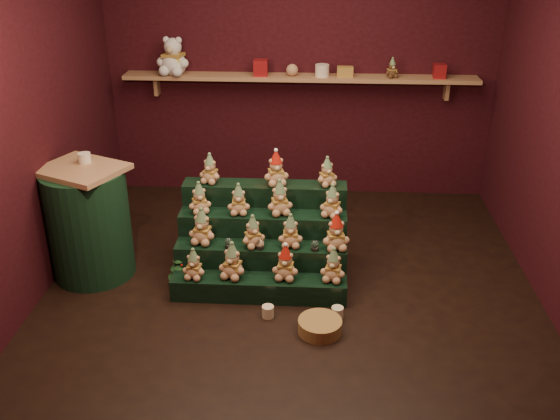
# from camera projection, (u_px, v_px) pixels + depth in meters

# --- Properties ---
(ground) EXTENTS (4.00, 4.00, 0.00)m
(ground) POSITION_uv_depth(u_px,v_px,m) (291.00, 285.00, 5.20)
(ground) COLOR black
(ground) RESTS_ON ground
(back_wall) EXTENTS (4.00, 0.10, 2.80)m
(back_wall) POSITION_uv_depth(u_px,v_px,m) (300.00, 64.00, 6.45)
(back_wall) COLOR black
(back_wall) RESTS_ON ground
(front_wall) EXTENTS (4.00, 0.10, 2.80)m
(front_wall) POSITION_uv_depth(u_px,v_px,m) (273.00, 263.00, 2.75)
(front_wall) COLOR black
(front_wall) RESTS_ON ground
(left_wall) EXTENTS (0.10, 4.00, 2.80)m
(left_wall) POSITION_uv_depth(u_px,v_px,m) (22.00, 119.00, 4.71)
(left_wall) COLOR black
(left_wall) RESTS_ON ground
(back_shelf) EXTENTS (3.60, 0.26, 0.24)m
(back_shelf) POSITION_uv_depth(u_px,v_px,m) (300.00, 78.00, 6.33)
(back_shelf) COLOR #AA7B55
(back_shelf) RESTS_ON ground
(riser_tier_front) EXTENTS (1.40, 0.22, 0.18)m
(riser_tier_front) POSITION_uv_depth(u_px,v_px,m) (259.00, 288.00, 4.99)
(riser_tier_front) COLOR black
(riser_tier_front) RESTS_ON ground
(riser_tier_midfront) EXTENTS (1.40, 0.22, 0.36)m
(riser_tier_midfront) POSITION_uv_depth(u_px,v_px,m) (261.00, 264.00, 5.15)
(riser_tier_midfront) COLOR black
(riser_tier_midfront) RESTS_ON ground
(riser_tier_midback) EXTENTS (1.40, 0.22, 0.54)m
(riser_tier_midback) POSITION_uv_depth(u_px,v_px,m) (263.00, 242.00, 5.31)
(riser_tier_midback) COLOR black
(riser_tier_midback) RESTS_ON ground
(riser_tier_back) EXTENTS (1.40, 0.22, 0.72)m
(riser_tier_back) POSITION_uv_depth(u_px,v_px,m) (265.00, 221.00, 5.47)
(riser_tier_back) COLOR black
(riser_tier_back) RESTS_ON ground
(teddy_0) EXTENTS (0.20, 0.19, 0.25)m
(teddy_0) POSITION_uv_depth(u_px,v_px,m) (194.00, 264.00, 4.91)
(teddy_0) COLOR tan
(teddy_0) RESTS_ON riser_tier_front
(teddy_1) EXTENTS (0.26, 0.25, 0.30)m
(teddy_1) POSITION_uv_depth(u_px,v_px,m) (232.00, 261.00, 4.91)
(teddy_1) COLOR tan
(teddy_1) RESTS_ON riser_tier_front
(teddy_2) EXTENTS (0.23, 0.21, 0.29)m
(teddy_2) POSITION_uv_depth(u_px,v_px,m) (285.00, 262.00, 4.89)
(teddy_2) COLOR tan
(teddy_2) RESTS_ON riser_tier_front
(teddy_3) EXTENTS (0.23, 0.22, 0.28)m
(teddy_3) POSITION_uv_depth(u_px,v_px,m) (333.00, 265.00, 4.87)
(teddy_3) COLOR tan
(teddy_3) RESTS_ON riser_tier_front
(teddy_4) EXTENTS (0.25, 0.23, 0.30)m
(teddy_4) POSITION_uv_depth(u_px,v_px,m) (202.00, 226.00, 5.05)
(teddy_4) COLOR tan
(teddy_4) RESTS_ON riser_tier_midfront
(teddy_5) EXTENTS (0.25, 0.24, 0.27)m
(teddy_5) POSITION_uv_depth(u_px,v_px,m) (253.00, 231.00, 5.00)
(teddy_5) COLOR tan
(teddy_5) RESTS_ON riser_tier_midfront
(teddy_6) EXTENTS (0.21, 0.19, 0.28)m
(teddy_6) POSITION_uv_depth(u_px,v_px,m) (290.00, 231.00, 5.00)
(teddy_6) COLOR tan
(teddy_6) RESTS_ON riser_tier_midfront
(teddy_7) EXTENTS (0.25, 0.23, 0.31)m
(teddy_7) POSITION_uv_depth(u_px,v_px,m) (336.00, 232.00, 4.96)
(teddy_7) COLOR tan
(teddy_7) RESTS_ON riser_tier_midfront
(teddy_8) EXTENTS (0.24, 0.23, 0.26)m
(teddy_8) POSITION_uv_depth(u_px,v_px,m) (199.00, 198.00, 5.16)
(teddy_8) COLOR tan
(teddy_8) RESTS_ON riser_tier_midback
(teddy_9) EXTENTS (0.20, 0.18, 0.26)m
(teddy_9) POSITION_uv_depth(u_px,v_px,m) (239.00, 199.00, 5.14)
(teddy_9) COLOR tan
(teddy_9) RESTS_ON riser_tier_midback
(teddy_10) EXTENTS (0.26, 0.24, 0.29)m
(teddy_10) POSITION_uv_depth(u_px,v_px,m) (280.00, 198.00, 5.13)
(teddy_10) COLOR tan
(teddy_10) RESTS_ON riser_tier_midback
(teddy_11) EXTENTS (0.25, 0.24, 0.27)m
(teddy_11) POSITION_uv_depth(u_px,v_px,m) (332.00, 201.00, 5.09)
(teddy_11) COLOR tan
(teddy_11) RESTS_ON riser_tier_midback
(teddy_12) EXTENTS (0.22, 0.21, 0.26)m
(teddy_12) POSITION_uv_depth(u_px,v_px,m) (210.00, 169.00, 5.28)
(teddy_12) COLOR tan
(teddy_12) RESTS_ON riser_tier_back
(teddy_13) EXTENTS (0.25, 0.24, 0.29)m
(teddy_13) POSITION_uv_depth(u_px,v_px,m) (276.00, 168.00, 5.24)
(teddy_13) COLOR tan
(teddy_13) RESTS_ON riser_tier_back
(teddy_14) EXTENTS (0.23, 0.22, 0.25)m
(teddy_14) POSITION_uv_depth(u_px,v_px,m) (327.00, 172.00, 5.23)
(teddy_14) COLOR tan
(teddy_14) RESTS_ON riser_tier_back
(snow_globe_a) EXTENTS (0.07, 0.07, 0.09)m
(snow_globe_a) POSITION_uv_depth(u_px,v_px,m) (229.00, 243.00, 5.01)
(snow_globe_a) COLOR black
(snow_globe_a) RESTS_ON riser_tier_midfront
(snow_globe_b) EXTENTS (0.07, 0.07, 0.09)m
(snow_globe_b) POSITION_uv_depth(u_px,v_px,m) (260.00, 244.00, 5.00)
(snow_globe_b) COLOR black
(snow_globe_b) RESTS_ON riser_tier_midfront
(snow_globe_c) EXTENTS (0.07, 0.07, 0.09)m
(snow_globe_c) POSITION_uv_depth(u_px,v_px,m) (315.00, 246.00, 4.98)
(snow_globe_c) COLOR black
(snow_globe_c) RESTS_ON riser_tier_midfront
(side_table) EXTENTS (0.80, 0.75, 0.97)m
(side_table) POSITION_uv_depth(u_px,v_px,m) (89.00, 222.00, 5.18)
(side_table) COLOR #AA7B55
(side_table) RESTS_ON ground
(table_ornament) EXTENTS (0.10, 0.10, 0.08)m
(table_ornament) POSITION_uv_depth(u_px,v_px,m) (84.00, 158.00, 5.04)
(table_ornament) COLOR beige
(table_ornament) RESTS_ON side_table
(mini_christmas_tree) EXTENTS (0.20, 0.20, 0.34)m
(mini_christmas_tree) POSITION_uv_depth(u_px,v_px,m) (179.00, 268.00, 5.12)
(mini_christmas_tree) COLOR #432318
(mini_christmas_tree) RESTS_ON ground
(mug_left) EXTENTS (0.09, 0.09, 0.09)m
(mug_left) POSITION_uv_depth(u_px,v_px,m) (268.00, 311.00, 4.77)
(mug_left) COLOR beige
(mug_left) RESTS_ON ground
(mug_right) EXTENTS (0.09, 0.09, 0.09)m
(mug_right) POSITION_uv_depth(u_px,v_px,m) (337.00, 313.00, 4.75)
(mug_right) COLOR beige
(mug_right) RESTS_ON ground
(wicker_basket) EXTENTS (0.43, 0.43, 0.10)m
(wicker_basket) POSITION_uv_depth(u_px,v_px,m) (320.00, 326.00, 4.59)
(wicker_basket) COLOR olive
(wicker_basket) RESTS_ON ground
(white_bear) EXTENTS (0.39, 0.37, 0.48)m
(white_bear) POSITION_uv_depth(u_px,v_px,m) (173.00, 51.00, 6.26)
(white_bear) COLOR silver
(white_bear) RESTS_ON back_shelf
(brown_bear) EXTENTS (0.17, 0.16, 0.19)m
(brown_bear) POSITION_uv_depth(u_px,v_px,m) (392.00, 68.00, 6.20)
(brown_bear) COLOR #492E18
(brown_bear) RESTS_ON back_shelf
(gift_tin_red_a) EXTENTS (0.14, 0.14, 0.16)m
(gift_tin_red_a) POSITION_uv_depth(u_px,v_px,m) (261.00, 68.00, 6.29)
(gift_tin_red_a) COLOR maroon
(gift_tin_red_a) RESTS_ON back_shelf
(gift_tin_cream) EXTENTS (0.14, 0.14, 0.12)m
(gift_tin_cream) POSITION_uv_depth(u_px,v_px,m) (322.00, 70.00, 6.26)
(gift_tin_cream) COLOR beige
(gift_tin_cream) RESTS_ON back_shelf
(gift_tin_red_b) EXTENTS (0.12, 0.12, 0.14)m
(gift_tin_red_b) POSITION_uv_depth(u_px,v_px,m) (439.00, 71.00, 6.20)
(gift_tin_red_b) COLOR maroon
(gift_tin_red_b) RESTS_ON back_shelf
(shelf_plush_ball) EXTENTS (0.12, 0.12, 0.12)m
(shelf_plush_ball) POSITION_uv_depth(u_px,v_px,m) (292.00, 70.00, 6.28)
(shelf_plush_ball) COLOR tan
(shelf_plush_ball) RESTS_ON back_shelf
(scarf_gift_box) EXTENTS (0.16, 0.10, 0.10)m
(scarf_gift_box) POSITION_uv_depth(u_px,v_px,m) (345.00, 72.00, 6.26)
(scarf_gift_box) COLOR orange
(scarf_gift_box) RESTS_ON back_shelf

